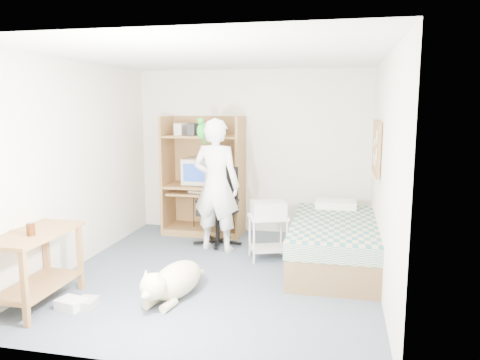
{
  "coord_description": "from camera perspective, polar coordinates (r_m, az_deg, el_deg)",
  "views": [
    {
      "loc": [
        1.35,
        -5.08,
        1.98
      ],
      "look_at": [
        0.13,
        0.51,
        1.05
      ],
      "focal_mm": 35.0,
      "sensor_mm": 36.0,
      "label": 1
    }
  ],
  "objects": [
    {
      "name": "computer_hutch",
      "position": [
        7.21,
        -4.37,
        -0.05
      ],
      "size": [
        1.2,
        0.63,
        1.8
      ],
      "color": "brown",
      "rests_on": "floor"
    },
    {
      "name": "drink_glass",
      "position": [
        4.87,
        -24.15,
        -5.5
      ],
      "size": [
        0.08,
        0.08,
        0.12
      ],
      "primitive_type": "cylinder",
      "color": "#3C1B09",
      "rests_on": "side_desk"
    },
    {
      "name": "person",
      "position": [
        6.32,
        -2.93,
        -0.63
      ],
      "size": [
        0.71,
        0.52,
        1.8
      ],
      "primitive_type": "imported",
      "rotation": [
        0.0,
        0.0,
        3.0
      ],
      "color": "white",
      "rests_on": "floor"
    },
    {
      "name": "printer_cart",
      "position": [
        6.04,
        3.44,
        -6.14
      ],
      "size": [
        0.58,
        0.53,
        0.58
      ],
      "rotation": [
        0.0,
        0.0,
        0.35
      ],
      "color": "silver",
      "rests_on": "floor"
    },
    {
      "name": "pencil_cup",
      "position": [
        7.04,
        -2.0,
        -0.26
      ],
      "size": [
        0.08,
        0.08,
        0.12
      ],
      "primitive_type": "cylinder",
      "color": "yellow",
      "rests_on": "computer_hutch"
    },
    {
      "name": "floor_box_b",
      "position": [
        5.01,
        -18.2,
        -14.03
      ],
      "size": [
        0.19,
        0.23,
        0.08
      ],
      "primitive_type": "cube",
      "rotation": [
        0.0,
        0.0,
        0.06
      ],
      "color": "#A9A9A4",
      "rests_on": "floor"
    },
    {
      "name": "floor",
      "position": [
        5.62,
        -2.47,
        -11.42
      ],
      "size": [
        4.0,
        4.0,
        0.0
      ],
      "primitive_type": "plane",
      "color": "#4A5464",
      "rests_on": "ground"
    },
    {
      "name": "printer",
      "position": [
        5.97,
        3.47,
        -3.51
      ],
      "size": [
        0.5,
        0.45,
        0.18
      ],
      "primitive_type": "cube",
      "rotation": [
        0.0,
        0.0,
        0.35
      ],
      "color": "#BBBAB5",
      "rests_on": "printer_cart"
    },
    {
      "name": "corkboard",
      "position": [
        6.02,
        16.31,
        3.81
      ],
      "size": [
        0.04,
        0.94,
        0.66
      ],
      "color": "olive",
      "rests_on": "wall_right"
    },
    {
      "name": "keyboard",
      "position": [
        7.08,
        -4.46,
        -1.46
      ],
      "size": [
        0.47,
        0.22,
        0.03
      ],
      "primitive_type": "cube",
      "rotation": [
        0.0,
        0.0,
        -0.15
      ],
      "color": "beige",
      "rests_on": "computer_hutch"
    },
    {
      "name": "crt_monitor",
      "position": [
        7.23,
        -5.21,
        1.12
      ],
      "size": [
        0.43,
        0.46,
        0.39
      ],
      "rotation": [
        0.0,
        0.0,
        0.06
      ],
      "color": "beige",
      "rests_on": "computer_hutch"
    },
    {
      "name": "office_chair",
      "position": [
        6.72,
        -2.54,
        -4.49
      ],
      "size": [
        0.61,
        0.61,
        1.08
      ],
      "rotation": [
        0.0,
        0.0,
        -0.14
      ],
      "color": "black",
      "rests_on": "floor"
    },
    {
      "name": "parrot",
      "position": [
        6.3,
        -4.72,
        6.16
      ],
      "size": [
        0.13,
        0.23,
        0.36
      ],
      "rotation": [
        0.0,
        0.0,
        -0.14
      ],
      "color": "#148F1C",
      "rests_on": "person"
    },
    {
      "name": "wall_left",
      "position": [
        6.02,
        -19.36,
        1.75
      ],
      "size": [
        0.02,
        4.0,
        2.5
      ],
      "primitive_type": "cube",
      "color": "silver",
      "rests_on": "floor"
    },
    {
      "name": "wall_right",
      "position": [
        5.15,
        17.18,
        0.67
      ],
      "size": [
        0.02,
        4.0,
        2.5
      ],
      "primitive_type": "cube",
      "color": "silver",
      "rests_on": "floor"
    },
    {
      "name": "side_desk",
      "position": [
        5.07,
        -23.62,
        -8.62
      ],
      "size": [
        0.5,
        1.0,
        0.75
      ],
      "color": "brown",
      "rests_on": "floor"
    },
    {
      "name": "ceiling",
      "position": [
        5.28,
        -2.66,
        14.87
      ],
      "size": [
        3.6,
        4.0,
        0.02
      ],
      "primitive_type": "cube",
      "color": "white",
      "rests_on": "wall_back"
    },
    {
      "name": "bed",
      "position": [
        5.94,
        11.4,
        -7.5
      ],
      "size": [
        1.02,
        2.02,
        0.66
      ],
      "color": "brown",
      "rests_on": "floor"
    },
    {
      "name": "dog",
      "position": [
        4.96,
        -8.09,
        -12.05
      ],
      "size": [
        0.51,
        1.14,
        0.43
      ],
      "rotation": [
        0.0,
        0.0,
        -0.2
      ],
      "color": "beige",
      "rests_on": "floor"
    },
    {
      "name": "floor_box_a",
      "position": [
        5.01,
        -19.93,
        -14.0
      ],
      "size": [
        0.29,
        0.25,
        0.1
      ],
      "primitive_type": "cube",
      "rotation": [
        0.0,
        0.0,
        -0.2
      ],
      "color": "silver",
      "rests_on": "floor"
    },
    {
      "name": "wall_back",
      "position": [
        7.25,
        1.5,
        3.44
      ],
      "size": [
        3.6,
        0.02,
        2.5
      ],
      "primitive_type": "cube",
      "color": "silver",
      "rests_on": "floor"
    }
  ]
}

